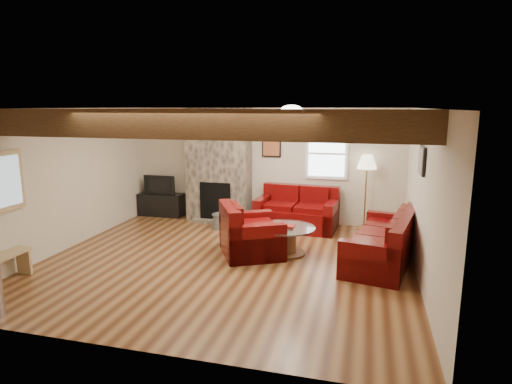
{
  "coord_description": "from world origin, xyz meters",
  "views": [
    {
      "loc": [
        2.19,
        -6.39,
        2.54
      ],
      "look_at": [
        0.41,
        0.4,
        1.12
      ],
      "focal_mm": 30.0,
      "sensor_mm": 36.0,
      "label": 1
    }
  ],
  "objects_px": {
    "loveseat": "(297,208)",
    "armchair_red": "(251,229)",
    "television": "(161,184)",
    "floor_lamp": "(367,166)",
    "coffee_table": "(286,241)",
    "sofa_three": "(382,238)",
    "tv_cabinet": "(162,204)"
  },
  "relations": [
    {
      "from": "armchair_red",
      "to": "television",
      "type": "relative_size",
      "value": 1.44
    },
    {
      "from": "tv_cabinet",
      "to": "floor_lamp",
      "type": "height_order",
      "value": "floor_lamp"
    },
    {
      "from": "armchair_red",
      "to": "tv_cabinet",
      "type": "distance_m",
      "value": 3.44
    },
    {
      "from": "television",
      "to": "floor_lamp",
      "type": "distance_m",
      "value": 4.68
    },
    {
      "from": "sofa_three",
      "to": "loveseat",
      "type": "distance_m",
      "value": 2.3
    },
    {
      "from": "armchair_red",
      "to": "coffee_table",
      "type": "height_order",
      "value": "armchair_red"
    },
    {
      "from": "loveseat",
      "to": "armchair_red",
      "type": "xyz_separation_m",
      "value": [
        -0.5,
        -1.76,
        0.01
      ]
    },
    {
      "from": "armchair_red",
      "to": "television",
      "type": "distance_m",
      "value": 3.45
    },
    {
      "from": "loveseat",
      "to": "armchair_red",
      "type": "distance_m",
      "value": 1.83
    },
    {
      "from": "sofa_three",
      "to": "tv_cabinet",
      "type": "xyz_separation_m",
      "value": [
        -4.93,
        1.88,
        -0.15
      ]
    },
    {
      "from": "coffee_table",
      "to": "floor_lamp",
      "type": "xyz_separation_m",
      "value": [
        1.3,
        1.94,
        1.09
      ]
    },
    {
      "from": "armchair_red",
      "to": "coffee_table",
      "type": "xyz_separation_m",
      "value": [
        0.58,
        0.14,
        -0.2
      ]
    },
    {
      "from": "coffee_table",
      "to": "television",
      "type": "bearing_deg",
      "value": 150.08
    },
    {
      "from": "sofa_three",
      "to": "coffee_table",
      "type": "xyz_separation_m",
      "value": [
        -1.59,
        -0.04,
        -0.17
      ]
    },
    {
      "from": "television",
      "to": "tv_cabinet",
      "type": "bearing_deg",
      "value": 0.0
    },
    {
      "from": "armchair_red",
      "to": "television",
      "type": "height_order",
      "value": "television"
    },
    {
      "from": "television",
      "to": "floor_lamp",
      "type": "relative_size",
      "value": 0.49
    },
    {
      "from": "coffee_table",
      "to": "loveseat",
      "type": "bearing_deg",
      "value": 92.83
    },
    {
      "from": "sofa_three",
      "to": "floor_lamp",
      "type": "xyz_separation_m",
      "value": [
        -0.29,
        1.9,
        0.92
      ]
    },
    {
      "from": "armchair_red",
      "to": "tv_cabinet",
      "type": "height_order",
      "value": "armchair_red"
    },
    {
      "from": "sofa_three",
      "to": "armchair_red",
      "type": "height_order",
      "value": "armchair_red"
    },
    {
      "from": "coffee_table",
      "to": "television",
      "type": "distance_m",
      "value": 3.89
    },
    {
      "from": "sofa_three",
      "to": "armchair_red",
      "type": "relative_size",
      "value": 1.95
    },
    {
      "from": "tv_cabinet",
      "to": "television",
      "type": "bearing_deg",
      "value": 0.0
    },
    {
      "from": "coffee_table",
      "to": "tv_cabinet",
      "type": "xyz_separation_m",
      "value": [
        -3.34,
        1.92,
        0.02
      ]
    },
    {
      "from": "floor_lamp",
      "to": "armchair_red",
      "type": "bearing_deg",
      "value": -132.15
    },
    {
      "from": "armchair_red",
      "to": "tv_cabinet",
      "type": "xyz_separation_m",
      "value": [
        -2.76,
        2.06,
        -0.18
      ]
    },
    {
      "from": "sofa_three",
      "to": "tv_cabinet",
      "type": "bearing_deg",
      "value": -99.29
    },
    {
      "from": "loveseat",
      "to": "television",
      "type": "xyz_separation_m",
      "value": [
        -3.26,
        0.3,
        0.31
      ]
    },
    {
      "from": "television",
      "to": "floor_lamp",
      "type": "xyz_separation_m",
      "value": [
        4.64,
        0.02,
        0.59
      ]
    },
    {
      "from": "coffee_table",
      "to": "floor_lamp",
      "type": "bearing_deg",
      "value": 56.27
    },
    {
      "from": "sofa_three",
      "to": "television",
      "type": "height_order",
      "value": "television"
    }
  ]
}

